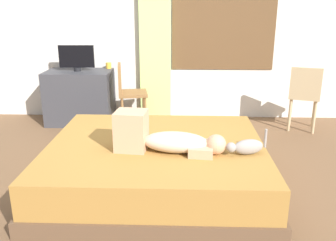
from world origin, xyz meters
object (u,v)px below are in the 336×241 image
object	(u,v)px
bed	(156,165)
person_lying	(164,138)
tv_monitor	(77,58)
chair_by_desk	(128,90)
chair_spare	(304,93)
cup	(109,65)
desk	(80,97)
cat	(246,147)

from	to	relation	value
bed	person_lying	xyz separation A→B (m)	(0.08, -0.18, 0.33)
person_lying	tv_monitor	size ratio (longest dim) A/B	1.96
tv_monitor	chair_by_desk	distance (m)	0.83
chair_spare	cup	bearing A→B (deg)	170.14
desk	person_lying	bearing A→B (deg)	-58.05
chair_by_desk	chair_spare	size ratio (longest dim) A/B	1.00
bed	tv_monitor	size ratio (longest dim) A/B	4.13
desk	tv_monitor	xyz separation A→B (m)	(-0.01, 0.00, 0.55)
chair_by_desk	chair_spare	xyz separation A→B (m)	(2.33, -0.10, 0.00)
bed	chair_by_desk	bearing A→B (deg)	106.24
desk	chair_by_desk	world-z (taller)	chair_by_desk
chair_by_desk	cup	bearing A→B (deg)	131.37
desk	cat	bearing A→B (deg)	-46.90
bed	chair_by_desk	xyz separation A→B (m)	(-0.50, 1.73, 0.30)
bed	desk	distance (m)	2.22
cat	desk	world-z (taller)	desk
person_lying	cat	size ratio (longest dim) A/B	2.70
desk	chair_by_desk	xyz separation A→B (m)	(0.69, -0.14, 0.14)
bed	tv_monitor	xyz separation A→B (m)	(-1.21, 1.87, 0.71)
tv_monitor	chair_by_desk	bearing A→B (deg)	-11.11
tv_monitor	desk	bearing A→B (deg)	0.00
chair_by_desk	chair_spare	world-z (taller)	same
cup	cat	bearing A→B (deg)	-55.66
tv_monitor	cup	size ratio (longest dim) A/B	5.65
cat	cup	world-z (taller)	cup
bed	person_lying	world-z (taller)	person_lying
tv_monitor	cup	bearing A→B (deg)	29.12
cat	cup	xyz separation A→B (m)	(-1.58, 2.32, 0.29)
person_lying	chair_spare	xyz separation A→B (m)	(1.75, 1.81, -0.03)
cat	chair_by_desk	xyz separation A→B (m)	(-1.27, 1.96, 0.02)
tv_monitor	chair_by_desk	size ratio (longest dim) A/B	0.56
tv_monitor	chair_spare	distance (m)	3.07
cat	tv_monitor	world-z (taller)	tv_monitor
person_lying	chair_by_desk	distance (m)	2.00
chair_spare	chair_by_desk	bearing A→B (deg)	177.43
desk	tv_monitor	world-z (taller)	tv_monitor
bed	chair_spare	size ratio (longest dim) A/B	2.31
desk	tv_monitor	bearing A→B (deg)	180.00
desk	chair_by_desk	bearing A→B (deg)	-11.23
cat	cup	distance (m)	2.82
person_lying	chair_spare	distance (m)	2.52
chair_spare	person_lying	bearing A→B (deg)	-134.06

